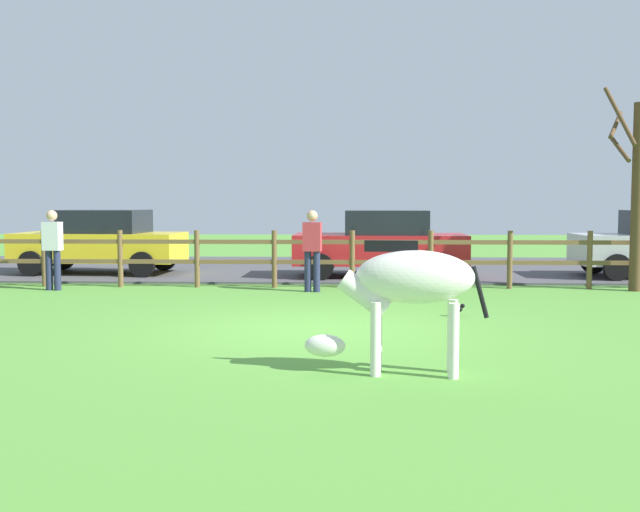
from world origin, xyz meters
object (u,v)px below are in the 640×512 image
(crow_on_grass, at_px, (458,309))
(visitor_left_of_tree, at_px, (53,246))
(bare_tree, at_px, (636,190))
(visitor_right_of_tree, at_px, (312,247))
(zebra, at_px, (407,287))
(parked_car_red, at_px, (381,243))
(parked_car_yellow, at_px, (101,241))

(crow_on_grass, distance_m, visitor_left_of_tree, 8.43)
(bare_tree, distance_m, visitor_left_of_tree, 11.88)
(crow_on_grass, distance_m, visitor_right_of_tree, 4.04)
(zebra, xyz_separation_m, visitor_right_of_tree, (-1.32, 7.06, -0.02))
(crow_on_grass, bearing_deg, bare_tree, 40.74)
(zebra, relative_size, parked_car_red, 0.48)
(crow_on_grass, xyz_separation_m, parked_car_red, (-0.94, 5.70, 0.72))
(crow_on_grass, distance_m, parked_car_red, 5.82)
(parked_car_yellow, xyz_separation_m, parked_car_red, (6.85, -0.57, 0.00))
(bare_tree, bearing_deg, parked_car_red, 156.19)
(visitor_left_of_tree, bearing_deg, bare_tree, 1.48)
(parked_car_red, height_order, visitor_left_of_tree, visitor_left_of_tree)
(bare_tree, height_order, visitor_left_of_tree, bare_tree)
(bare_tree, bearing_deg, crow_on_grass, -139.26)
(visitor_right_of_tree, bearing_deg, parked_car_red, 59.76)
(bare_tree, distance_m, parked_car_yellow, 12.23)
(crow_on_grass, height_order, visitor_left_of_tree, visitor_left_of_tree)
(visitor_left_of_tree, distance_m, visitor_right_of_tree, 5.32)
(parked_car_yellow, distance_m, visitor_right_of_tree, 6.21)
(parked_car_red, bearing_deg, parked_car_yellow, 175.27)
(visitor_left_of_tree, bearing_deg, zebra, -47.04)
(visitor_left_of_tree, relative_size, visitor_right_of_tree, 1.00)
(crow_on_grass, bearing_deg, zebra, -105.95)
(parked_car_yellow, distance_m, visitor_left_of_tree, 3.08)
(crow_on_grass, xyz_separation_m, parked_car_yellow, (-7.80, 6.27, 0.72))
(parked_car_yellow, bearing_deg, crow_on_grass, -38.79)
(visitor_left_of_tree, bearing_deg, parked_car_yellow, 90.52)
(bare_tree, height_order, visitor_right_of_tree, bare_tree)
(visitor_right_of_tree, bearing_deg, visitor_left_of_tree, 179.21)
(parked_car_red, xyz_separation_m, visitor_right_of_tree, (-1.51, -2.58, 0.06))
(parked_car_yellow, height_order, visitor_right_of_tree, visitor_right_of_tree)
(visitor_right_of_tree, bearing_deg, parked_car_yellow, 149.48)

